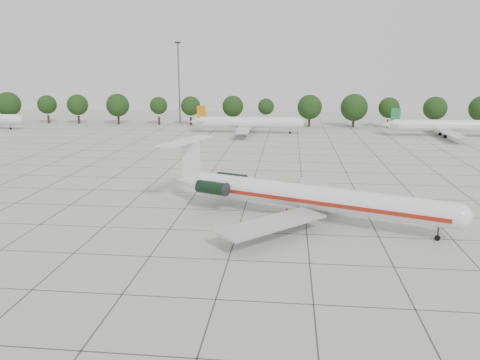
{
  "coord_description": "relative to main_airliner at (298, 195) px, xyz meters",
  "views": [
    {
      "loc": [
        5.67,
        -58.61,
        18.99
      ],
      "look_at": [
        -0.8,
        2.69,
        3.5
      ],
      "focal_mm": 35.0,
      "sensor_mm": 36.0,
      "label": 1
    }
  ],
  "objects": [
    {
      "name": "bg_airliner_c",
      "position": [
        -12.45,
        72.55,
        -0.21
      ],
      "size": [
        28.24,
        27.2,
        7.4
      ],
      "color": "silver",
      "rests_on": "ground"
    },
    {
      "name": "ground_crew",
      "position": [
        16.68,
        -2.24,
        -2.35
      ],
      "size": [
        0.67,
        0.66,
        1.56
      ],
      "primitive_type": "imported",
      "rotation": [
        0.0,
        0.0,
        3.89
      ],
      "color": "#E2A00D",
      "rests_on": "ground"
    },
    {
      "name": "bg_airliner_d",
      "position": [
        39.86,
        71.54,
        -0.21
      ],
      "size": [
        28.24,
        27.2,
        7.4
      ],
      "color": "silver",
      "rests_on": "ground"
    },
    {
      "name": "floodlight_mast",
      "position": [
        -37.0,
        94.64,
        11.16
      ],
      "size": [
        1.6,
        1.6,
        25.45
      ],
      "color": "slate",
      "rests_on": "ground"
    },
    {
      "name": "tree_line",
      "position": [
        -18.68,
        87.64,
        2.86
      ],
      "size": [
        249.86,
        8.44,
        10.22
      ],
      "color": "#332114",
      "rests_on": "ground"
    },
    {
      "name": "apron_joints",
      "position": [
        -7.0,
        17.64,
        -3.12
      ],
      "size": [
        170.0,
        170.0,
        0.02
      ],
      "primitive_type": "cube",
      "color": "#383838",
      "rests_on": "ground"
    },
    {
      "name": "ground",
      "position": [
        -7.0,
        2.64,
        -3.12
      ],
      "size": [
        260.0,
        260.0,
        0.0
      ],
      "primitive_type": "plane",
      "color": "#B2B2AA",
      "rests_on": "ground"
    },
    {
      "name": "main_airliner",
      "position": [
        0.0,
        0.0,
        0.0
      ],
      "size": [
        36.56,
        27.71,
        8.84
      ],
      "rotation": [
        0.0,
        0.0,
        -0.36
      ],
      "color": "silver",
      "rests_on": "ground"
    }
  ]
}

